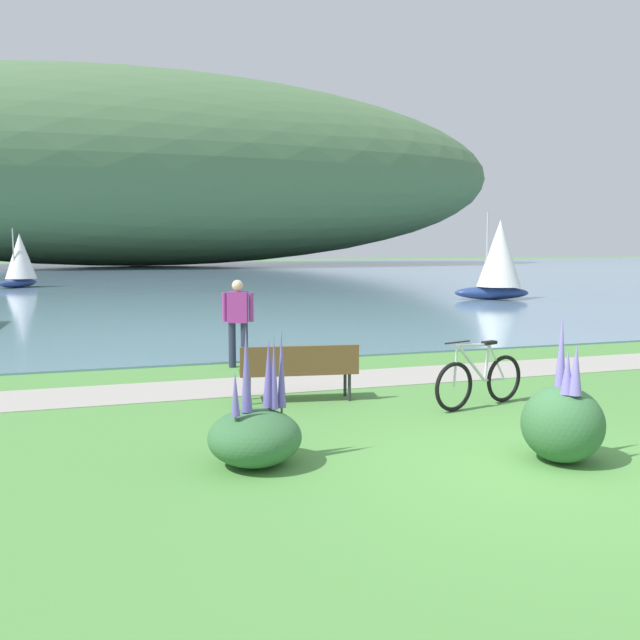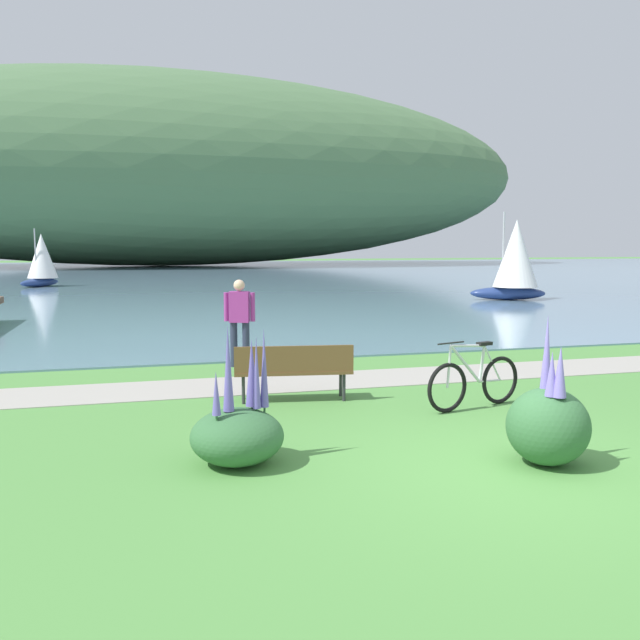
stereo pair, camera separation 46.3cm
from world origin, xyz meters
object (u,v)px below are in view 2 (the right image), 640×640
sailboat_mid_bay (42,259)px  person_at_shoreline (240,317)px  park_bench_near_camera (294,368)px  bicycle_leaning_near_bench (474,381)px  sailboat_nearest_to_shore (515,259)px

sailboat_mid_bay → person_at_shoreline: bearing=-75.3°
park_bench_near_camera → bicycle_leaning_near_bench: (2.46, -1.11, -0.12)m
person_at_shoreline → park_bench_near_camera: bearing=-83.1°
park_bench_near_camera → person_at_shoreline: person_at_shoreline is taller
park_bench_near_camera → sailboat_nearest_to_shore: size_ratio=0.50×
sailboat_mid_bay → bicycle_leaning_near_bench: bearing=-72.3°
person_at_shoreline → sailboat_mid_bay: sailboat_mid_bay is taller
person_at_shoreline → sailboat_mid_bay: 27.98m
park_bench_near_camera → person_at_shoreline: size_ratio=1.08×
person_at_shoreline → sailboat_mid_bay: (-7.12, 27.05, 0.57)m
park_bench_near_camera → bicycle_leaning_near_bench: bearing=-24.2°
bicycle_leaning_near_bench → person_at_shoreline: (-2.83, 4.19, 0.58)m
park_bench_near_camera → sailboat_mid_bay: 31.07m
person_at_shoreline → sailboat_mid_bay: bearing=104.7°
bicycle_leaning_near_bench → person_at_shoreline: bearing=124.0°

